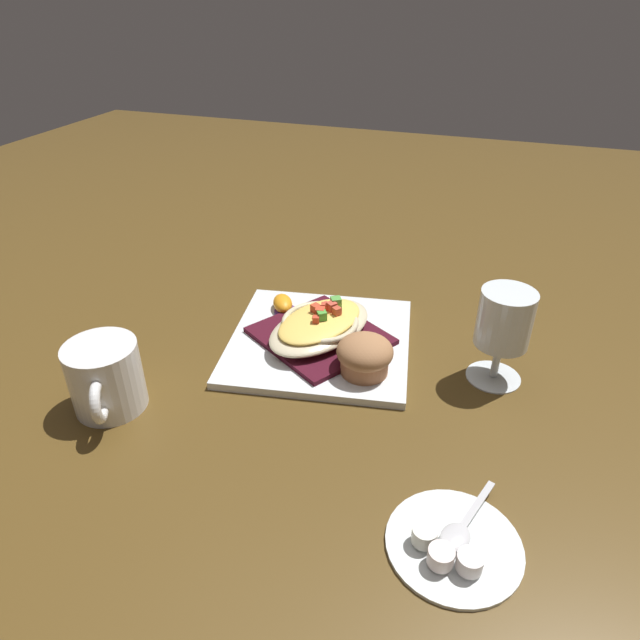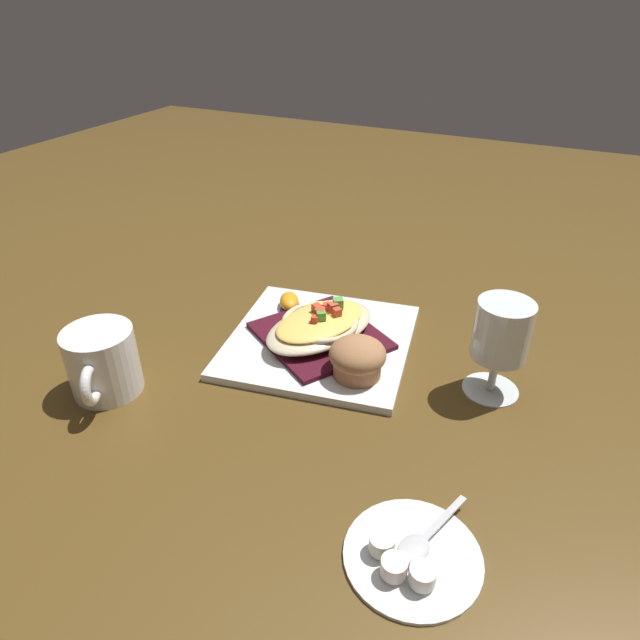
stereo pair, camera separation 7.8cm
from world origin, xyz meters
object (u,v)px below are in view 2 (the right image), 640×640
object	(u,v)px
coffee_mug	(103,365)
creamer_cup_2	(423,575)
creamer_cup_0	(382,543)
gratin_dish	(320,324)
spoon	(417,545)
orange_garnish	(290,303)
creamer_cup_1	(394,567)
creamer_saucer	(413,555)
stemmed_glass	(501,336)
muffin	(357,358)
square_plate	(320,341)

from	to	relation	value
coffee_mug	creamer_cup_2	world-z (taller)	coffee_mug
coffee_mug	creamer_cup_0	world-z (taller)	coffee_mug
creamer_cup_0	creamer_cup_2	world-z (taller)	same
gratin_dish	spoon	distance (m)	0.36
orange_garnish	creamer_cup_2	distance (m)	0.48
spoon	creamer_cup_0	distance (m)	0.03
coffee_mug	creamer_cup_2	distance (m)	0.45
spoon	gratin_dish	bearing A→B (deg)	-49.94
orange_garnish	creamer_cup_1	distance (m)	0.46
gratin_dish	creamer_saucer	xyz separation A→B (m)	(-0.23, 0.28, -0.03)
creamer_cup_0	creamer_saucer	bearing A→B (deg)	-160.98
orange_garnish	spoon	bearing A→B (deg)	133.26
stemmed_glass	creamer_cup_1	xyz separation A→B (m)	(0.03, 0.30, -0.07)
creamer_cup_1	orange_garnish	bearing A→B (deg)	-50.54
muffin	creamer_cup_1	world-z (taller)	muffin
gratin_dish	creamer_cup_2	size ratio (longest dim) A/B	8.43
square_plate	coffee_mug	size ratio (longest dim) A/B	2.26
creamer_saucer	creamer_cup_0	bearing A→B (deg)	19.02
square_plate	orange_garnish	distance (m)	0.10
creamer_cup_2	stemmed_glass	bearing A→B (deg)	-90.19
gratin_dish	coffee_mug	bearing A→B (deg)	46.54
gratin_dish	creamer_cup_0	world-z (taller)	gratin_dish
coffee_mug	creamer_cup_2	size ratio (longest dim) A/B	4.65
square_plate	creamer_cup_1	distance (m)	0.37
spoon	creamer_cup_2	bearing A→B (deg)	114.11
muffin	spoon	size ratio (longest dim) A/B	0.74
muffin	orange_garnish	xyz separation A→B (m)	(0.16, -0.11, -0.02)
creamer_cup_1	muffin	bearing A→B (deg)	-61.08
creamer_saucer	creamer_cup_2	size ratio (longest dim) A/B	5.32
muffin	creamer_cup_2	world-z (taller)	muffin
stemmed_glass	spoon	distance (m)	0.28
orange_garnish	spoon	xyz separation A→B (m)	(-0.31, 0.33, -0.01)
square_plate	spoon	world-z (taller)	spoon
muffin	creamer_saucer	xyz separation A→B (m)	(-0.15, 0.22, -0.03)
spoon	creamer_cup_1	distance (m)	0.03
muffin	creamer_cup_0	bearing A→B (deg)	117.40
muffin	spoon	world-z (taller)	muffin
square_plate	creamer_cup_0	xyz separation A→B (m)	(-0.20, 0.29, 0.01)
creamer_cup_2	creamer_cup_1	bearing A→B (deg)	6.37
gratin_dish	creamer_cup_0	size ratio (longest dim) A/B	8.43
muffin	creamer_cup_1	bearing A→B (deg)	118.92
muffin	coffee_mug	world-z (taller)	coffee_mug
orange_garnish	spoon	world-z (taller)	orange_garnish
coffee_mug	orange_garnish	bearing A→B (deg)	-114.65
orange_garnish	spoon	size ratio (longest dim) A/B	0.68
orange_garnish	creamer_cup_2	size ratio (longest dim) A/B	2.80
gratin_dish	orange_garnish	distance (m)	0.10
stemmed_glass	creamer_saucer	distance (m)	0.29
orange_garnish	creamer_saucer	bearing A→B (deg)	132.60
gratin_dish	stemmed_glass	bearing A→B (deg)	179.96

